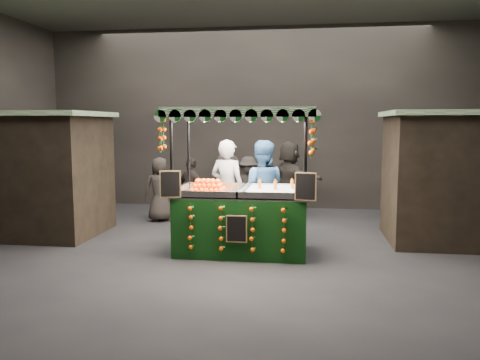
# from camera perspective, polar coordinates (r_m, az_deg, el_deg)

# --- Properties ---
(ground) EXTENTS (12.00, 12.00, 0.00)m
(ground) POSITION_cam_1_polar(r_m,az_deg,el_deg) (8.91, -1.18, -8.63)
(ground) COLOR black
(ground) RESTS_ON ground
(market_hall) EXTENTS (12.10, 10.10, 5.05)m
(market_hall) POSITION_cam_1_polar(r_m,az_deg,el_deg) (8.66, -1.24, 13.51)
(market_hall) COLOR black
(market_hall) RESTS_ON ground
(neighbour_stall_left) EXTENTS (3.00, 2.20, 2.60)m
(neighbour_stall_left) POSITION_cam_1_polar(r_m,az_deg,el_deg) (11.16, -23.22, 0.76)
(neighbour_stall_left) COLOR black
(neighbour_stall_left) RESTS_ON ground
(neighbour_stall_right) EXTENTS (3.00, 2.20, 2.60)m
(neighbour_stall_right) POSITION_cam_1_polar(r_m,az_deg,el_deg) (10.48, 24.73, 0.35)
(neighbour_stall_right) COLOR black
(neighbour_stall_right) RESTS_ON ground
(juice_stall) EXTENTS (2.71, 1.59, 2.63)m
(juice_stall) POSITION_cam_1_polar(r_m,az_deg,el_deg) (8.77, 0.28, -3.43)
(juice_stall) COLOR black
(juice_stall) RESTS_ON ground
(vendor_grey) EXTENTS (0.85, 0.68, 2.03)m
(vendor_grey) POSITION_cam_1_polar(r_m,az_deg,el_deg) (9.84, -1.49, -1.13)
(vendor_grey) COLOR gray
(vendor_grey) RESTS_ON ground
(vendor_blue) EXTENTS (0.99, 0.77, 2.03)m
(vendor_blue) POSITION_cam_1_polar(r_m,az_deg,el_deg) (9.68, 2.56, -1.28)
(vendor_blue) COLOR navy
(vendor_blue) RESTS_ON ground
(shopper_0) EXTENTS (0.82, 0.65, 1.95)m
(shopper_0) POSITION_cam_1_polar(r_m,az_deg,el_deg) (12.30, -1.45, 0.24)
(shopper_0) COLOR black
(shopper_0) RESTS_ON ground
(shopper_1) EXTENTS (1.05, 0.96, 1.73)m
(shopper_1) POSITION_cam_1_polar(r_m,az_deg,el_deg) (10.60, 19.46, -1.76)
(shopper_1) COLOR #2A2322
(shopper_1) RESTS_ON ground
(shopper_2) EXTENTS (0.96, 0.83, 1.55)m
(shopper_2) POSITION_cam_1_polar(r_m,az_deg,el_deg) (11.53, -5.73, -1.21)
(shopper_2) COLOR black
(shopper_2) RESTS_ON ground
(shopper_3) EXTENTS (1.13, 0.94, 1.52)m
(shopper_3) POSITION_cam_1_polar(r_m,az_deg,el_deg) (12.37, 0.95, -0.73)
(shopper_3) COLOR #2B2623
(shopper_3) RESTS_ON ground
(shopper_4) EXTENTS (0.89, 0.73, 1.55)m
(shopper_4) POSITION_cam_1_polar(r_m,az_deg,el_deg) (11.81, -9.43, -1.08)
(shopper_4) COLOR black
(shopper_4) RESTS_ON ground
(shopper_5) EXTENTS (1.71, 1.62, 1.93)m
(shopper_5) POSITION_cam_1_polar(r_m,az_deg,el_deg) (12.20, 5.86, 0.10)
(shopper_5) COLOR #2D2925
(shopper_5) RESTS_ON ground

